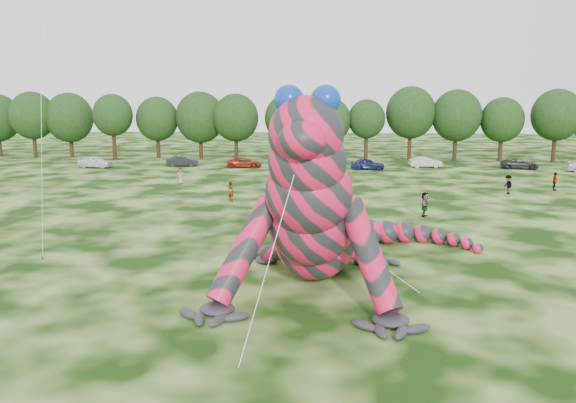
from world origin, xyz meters
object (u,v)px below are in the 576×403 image
Objects in this scene: car_3 at (315,162)px; spectator_3 at (555,181)px; spectator_4 at (180,176)px; car_4 at (368,164)px; car_5 at (426,162)px; car_1 at (182,161)px; tree_5 at (200,125)px; tree_13 at (556,126)px; inflatable_gecko at (319,183)px; car_6 at (520,164)px; car_2 at (245,163)px; tree_4 at (157,127)px; tree_10 at (410,123)px; spectator_0 at (231,192)px; tree_7 at (288,127)px; tree_2 at (70,125)px; tree_8 at (329,129)px; tree_11 at (456,125)px; car_0 at (95,162)px; tree_12 at (502,129)px; tree_3 at (113,127)px; tree_9 at (366,130)px; spectator_2 at (508,185)px; tree_1 at (33,125)px; spectator_5 at (425,204)px.

spectator_3 is at bearing -124.69° from car_3.
spectator_4 is 37.57m from spectator_3.
car_5 is at bearing -69.51° from car_4.
car_3 is at bearing -100.24° from car_1.
tree_5 is 50.27m from tree_13.
car_6 is at bearing 66.41° from inflatable_gecko.
inflatable_gecko reaches higher than car_2.
tree_10 is at bearing -0.21° from tree_4.
tree_13 reaches higher than car_3.
spectator_0 is (-6.76, -24.39, 0.20)m from car_3.
tree_7 is (-5.12, 52.43, -0.05)m from inflatable_gecko.
tree_2 is 46.08m from spectator_0.
tree_10 is (11.61, 1.59, 0.78)m from tree_8.
spectator_4 is (-4.71, -14.27, 0.24)m from car_2.
inflatable_gecko is 1.82× the size of tree_10.
tree_11 is 2.22× the size of car_2.
tree_13 reaches higher than inflatable_gecko.
inflatable_gecko is 57.04m from tree_5.
car_0 is (-48.17, -11.41, -4.28)m from tree_11.
tree_12 is at bearing 8.60° from spectator_3.
tree_3 is 36.79m from tree_9.
tree_2 reaches higher than spectator_2.
tree_1 reaches higher than inflatable_gecko.
tree_8 is 2.02× the size of car_0.
spectator_0 is at bearing -89.10° from spectator_2.
tree_12 is at bearing -0.93° from tree_2.
car_2 is (-42.25, -9.03, -4.43)m from tree_13.
tree_1 reaches higher than spectator_5.
tree_10 is at bearing 14.46° from spectator_5.
car_0 is at bearing -170.45° from tree_13.
tree_7 is 31.25m from car_6.
inflatable_gecko is at bearing -96.49° from tree_9.
tree_5 is at bearing -179.73° from tree_10.
tree_8 is 0.88× the size of tree_13.
car_3 is (29.65, -8.50, -4.05)m from tree_3.
inflatable_gecko is 2.12× the size of tree_4.
car_0 is 2.45× the size of spectator_2.
tree_12 is 1.94× the size of car_3.
tree_9 reaches higher than spectator_2.
tree_13 is 2.23× the size of car_2.
car_4 is (34.98, 0.17, -0.04)m from car_0.
tree_2 is 44.11m from tree_9.
tree_10 reaches higher than tree_5.
tree_7 is at bearing 81.56° from car_6.
car_1 is at bearing -165.93° from tree_11.
tree_5 is 5.21× the size of spectator_5.
car_5 is at bearing -123.47° from tree_11.
tree_11 is at bearing 3.82° from tree_9.
tree_1 is 18.73m from tree_4.
tree_9 is 2.09× the size of car_5.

